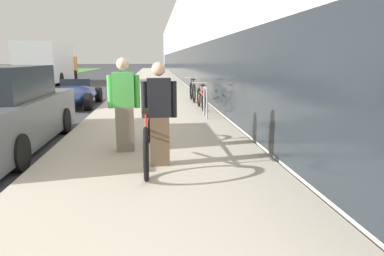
{
  "coord_description": "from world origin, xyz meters",
  "views": [
    {
      "loc": [
        5.28,
        -3.81,
        1.74
      ],
      "look_at": [
        7.25,
        14.08,
        -1.93
      ],
      "focal_mm": 32.0,
      "sensor_mm": 36.0,
      "label": 1
    }
  ],
  "objects": [
    {
      "name": "tandem_bicycle",
      "position": [
        5.15,
        1.73,
        0.51
      ],
      "size": [
        0.52,
        2.92,
        0.93
      ],
      "color": "black",
      "rests_on": "sidewalk_slab"
    },
    {
      "name": "person_bystander",
      "position": [
        4.75,
        2.24,
        0.94
      ],
      "size": [
        0.56,
        0.22,
        1.64
      ],
      "color": "#756B5B",
      "rests_on": "sidewalk_slab"
    },
    {
      "name": "vintage_roadster_curbside",
      "position": [
        2.28,
        9.21,
        0.42
      ],
      "size": [
        1.72,
        3.98,
        0.97
      ],
      "color": "navy",
      "rests_on": "ground"
    },
    {
      "name": "cruiser_bike_nearest",
      "position": [
        6.79,
        7.21,
        0.47
      ],
      "size": [
        0.52,
        1.78,
        0.84
      ],
      "color": "black",
      "rests_on": "sidewalk_slab"
    },
    {
      "name": "moving_truck",
      "position": [
        -1.93,
        21.09,
        1.41
      ],
      "size": [
        2.52,
        7.04,
        2.78
      ],
      "color": "orange",
      "rests_on": "ground"
    },
    {
      "name": "lawn_strip",
      "position": [
        -6.5,
        25.0,
        0.02
      ],
      "size": [
        5.47,
        70.0,
        0.03
      ],
      "color": "#478438",
      "rests_on": "ground"
    },
    {
      "name": "person_rider",
      "position": [
        5.35,
        1.35,
        0.91
      ],
      "size": [
        0.54,
        0.21,
        1.58
      ],
      "color": "brown",
      "rests_on": "sidewalk_slab"
    },
    {
      "name": "sidewalk_slab",
      "position": [
        5.28,
        21.0,
        0.06
      ],
      "size": [
        3.84,
        70.0,
        0.11
      ],
      "color": "#B2AA99",
      "rests_on": "ground"
    },
    {
      "name": "storefront_facade",
      "position": [
        12.24,
        29.0,
        3.19
      ],
      "size": [
        10.01,
        70.0,
        6.39
      ],
      "color": "#BCB7AD",
      "rests_on": "ground"
    },
    {
      "name": "bike_rack_hoop",
      "position": [
        6.71,
        5.64,
        0.63
      ],
      "size": [
        0.05,
        0.6,
        0.84
      ],
      "color": "gray",
      "rests_on": "sidewalk_slab"
    },
    {
      "name": "cruiser_bike_middle",
      "position": [
        6.75,
        9.35,
        0.49
      ],
      "size": [
        0.52,
        1.69,
        0.89
      ],
      "color": "black",
      "rests_on": "sidewalk_slab"
    }
  ]
}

